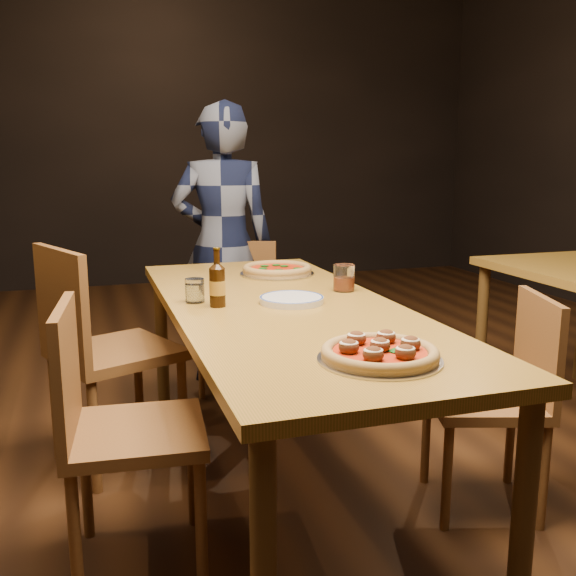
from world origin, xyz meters
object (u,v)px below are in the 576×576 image
object	(u,v)px
pizza_margherita	(277,270)
beer_bottle	(217,286)
chair_main_sw	(115,350)
chair_main_e	(484,398)
chair_main_nw	(136,430)
plate_stack	(292,300)
diner	(223,245)
table_main	(284,324)
chair_end	(237,315)
water_glass	(195,290)
amber_glass	(344,278)
pizza_meatball	(380,352)

from	to	relation	value
pizza_margherita	beer_bottle	size ratio (longest dim) A/B	1.64
chair_main_sw	chair_main_e	distance (m)	1.47
chair_main_nw	chair_main_sw	bearing A→B (deg)	7.01
chair_main_sw	pizza_margherita	distance (m)	0.79
plate_stack	diner	distance (m)	1.38
table_main	chair_end	world-z (taller)	chair_end
beer_bottle	water_glass	xyz separation A→B (m)	(-0.07, 0.09, -0.03)
amber_glass	pizza_margherita	bearing A→B (deg)	108.64
chair_main_sw	diner	bearing A→B (deg)	-58.73
water_glass	amber_glass	bearing A→B (deg)	2.39
chair_main_e	diner	size ratio (longest dim) A/B	0.53
chair_main_sw	table_main	bearing A→B (deg)	-153.24
water_glass	chair_main_nw	bearing A→B (deg)	-123.53
amber_glass	pizza_meatball	bearing A→B (deg)	-106.60
chair_end	water_glass	world-z (taller)	chair_end
plate_stack	table_main	bearing A→B (deg)	-155.50
chair_main_sw	diner	distance (m)	1.15
chair_main_nw	chair_end	world-z (taller)	chair_main_nw
pizza_meatball	diner	world-z (taller)	diner
chair_main_sw	pizza_margherita	world-z (taller)	chair_main_sw
chair_end	plate_stack	distance (m)	1.22
pizza_meatball	diner	distance (m)	2.10
pizza_margherita	beer_bottle	xyz separation A→B (m)	(-0.39, -0.55, 0.05)
chair_main_e	water_glass	distance (m)	1.12
table_main	beer_bottle	bearing A→B (deg)	170.32
pizza_margherita	amber_glass	xyz separation A→B (m)	(0.15, -0.44, 0.03)
pizza_margherita	water_glass	size ratio (longest dim) A/B	3.84
chair_main_e	amber_glass	xyz separation A→B (m)	(-0.37, 0.44, 0.39)
water_glass	diner	xyz separation A→B (m)	(0.37, 1.26, -0.01)
table_main	pizza_meatball	bearing A→B (deg)	-86.49
chair_end	water_glass	xyz separation A→B (m)	(-0.40, -1.06, 0.37)
pizza_meatball	chair_main_nw	bearing A→B (deg)	143.11
chair_end	pizza_meatball	bearing A→B (deg)	-69.39
water_glass	diner	distance (m)	1.31
chair_main_nw	table_main	bearing A→B (deg)	-60.23
chair_main_e	pizza_meatball	xyz separation A→B (m)	(-0.63, -0.42, 0.36)
chair_main_e	pizza_meatball	distance (m)	0.83
table_main	diner	world-z (taller)	diner
chair_end	chair_main_sw	bearing A→B (deg)	-111.88
chair_main_sw	amber_glass	world-z (taller)	chair_main_sw
chair_end	diner	distance (m)	0.42
chair_main_e	pizza_margherita	xyz separation A→B (m)	(-0.52, 0.88, 0.36)
chair_end	diner	bearing A→B (deg)	120.53
beer_bottle	chair_main_e	bearing A→B (deg)	-19.76
table_main	chair_main_e	bearing A→B (deg)	-23.03
beer_bottle	chair_main_nw	bearing A→B (deg)	-137.65
diner	chair_main_e	bearing A→B (deg)	124.05
chair_main_e	amber_glass	distance (m)	0.70
amber_glass	diner	world-z (taller)	diner
chair_main_sw	amber_glass	bearing A→B (deg)	-133.66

